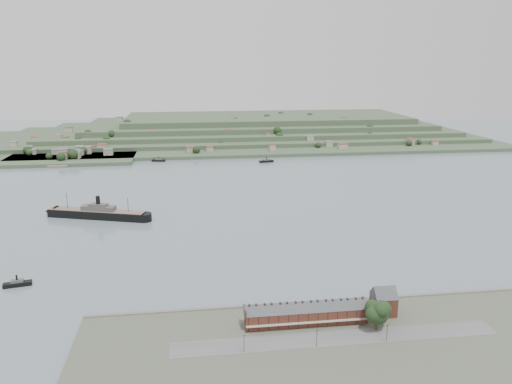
{
  "coord_description": "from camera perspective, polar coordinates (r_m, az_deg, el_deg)",
  "views": [
    {
      "loc": [
        -59.1,
        -363.82,
        116.17
      ],
      "look_at": [
        -5.78,
        30.0,
        10.67
      ],
      "focal_mm": 35.0,
      "sensor_mm": 36.0,
      "label": 1
    }
  ],
  "objects": [
    {
      "name": "far_peninsula",
      "position": [
        769.0,
        -1.15,
        7.07
      ],
      "size": [
        760.0,
        309.0,
        30.0
      ],
      "color": "#374C33",
      "rests_on": "ground"
    },
    {
      "name": "fig_tree",
      "position": [
        228.08,
        13.79,
        -13.19
      ],
      "size": [
        12.51,
        10.83,
        13.96
      ],
      "color": "#3C271B",
      "rests_on": "ground"
    },
    {
      "name": "gabled_building",
      "position": [
        243.08,
        14.37,
        -12.01
      ],
      "size": [
        10.4,
        10.18,
        14.09
      ],
      "color": "#4E2A1C",
      "rests_on": "ground"
    },
    {
      "name": "ground",
      "position": [
        386.46,
        1.45,
        -2.63
      ],
      "size": [
        1400.0,
        1400.0,
        0.0
      ],
      "primitive_type": "plane",
      "color": "slate",
      "rests_on": "ground"
    },
    {
      "name": "ferry_west",
      "position": [
        601.01,
        -11.07,
        3.58
      ],
      "size": [
        15.78,
        6.65,
        5.74
      ],
      "color": "black",
      "rests_on": "ground"
    },
    {
      "name": "near_shore",
      "position": [
        219.33,
        9.55,
        -17.03
      ],
      "size": [
        220.0,
        80.0,
        2.6
      ],
      "color": "#4C5142",
      "rests_on": "ground"
    },
    {
      "name": "steamship",
      "position": [
        397.06,
        -17.98,
        -2.31
      ],
      "size": [
        84.43,
        35.68,
        20.89
      ],
      "color": "black",
      "rests_on": "ground"
    },
    {
      "name": "tugboat",
      "position": [
        296.76,
        -25.61,
        -9.41
      ],
      "size": [
        14.59,
        6.37,
        6.36
      ],
      "color": "black",
      "rests_on": "ground"
    },
    {
      "name": "ferry_east",
      "position": [
        585.12,
        1.19,
        3.56
      ],
      "size": [
        17.4,
        7.98,
        6.3
      ],
      "color": "black",
      "rests_on": "ground"
    },
    {
      "name": "terrace_row",
      "position": [
        229.57,
        5.76,
        -13.66
      ],
      "size": [
        55.6,
        9.8,
        11.07
      ],
      "color": "#4E2A1C",
      "rests_on": "ground"
    }
  ]
}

